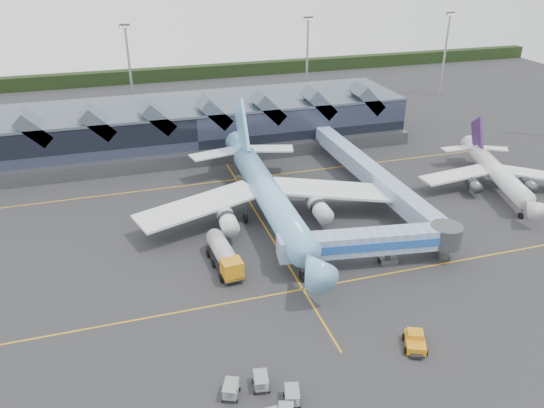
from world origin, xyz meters
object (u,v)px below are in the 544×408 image
object	(u,v)px
main_airliner	(267,193)
fuel_truck	(223,253)
regional_jet	(497,172)
pushback_tug	(415,341)
jet_bridge	(381,242)

from	to	relation	value
main_airliner	fuel_truck	xyz separation A→B (m)	(-9.55, -11.33, -2.54)
fuel_truck	main_airliner	bearing A→B (deg)	45.68
main_airliner	regional_jet	size ratio (longest dim) A/B	1.62
main_airliner	pushback_tug	xyz separation A→B (m)	(6.74, -33.09, -3.76)
main_airliner	fuel_truck	size ratio (longest dim) A/B	4.54
regional_jet	fuel_truck	bearing A→B (deg)	-152.44
jet_bridge	fuel_truck	world-z (taller)	jet_bridge
fuel_truck	pushback_tug	size ratio (longest dim) A/B	2.55
pushback_tug	regional_jet	bearing A→B (deg)	66.99
jet_bridge	fuel_truck	xyz separation A→B (m)	(-20.42, 5.60, -1.43)
regional_jet	pushback_tug	size ratio (longest dim) A/B	7.15
jet_bridge	fuel_truck	size ratio (longest dim) A/B	2.41
main_airliner	jet_bridge	bearing A→B (deg)	-55.67
fuel_truck	regional_jet	bearing A→B (deg)	7.25
jet_bridge	pushback_tug	xyz separation A→B (m)	(-4.13, -16.16, -2.65)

